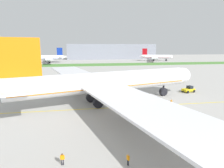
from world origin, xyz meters
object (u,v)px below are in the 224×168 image
(ground_crew_marshaller_front, at_px, (171,102))
(parked_airliner_far_left, at_px, (47,58))
(parked_airliner_far_centre, at_px, (155,57))
(pushback_tug, at_px, (189,89))
(ground_crew_wingwalker_port, at_px, (128,158))
(airliner_foreground, at_px, (105,82))
(ground_crew_wingwalker_starboard, at_px, (62,158))

(ground_crew_marshaller_front, height_order, parked_airliner_far_left, parked_airliner_far_left)
(parked_airliner_far_centre, bearing_deg, parked_airliner_far_left, -176.57)
(ground_crew_marshaller_front, bearing_deg, pushback_tug, 46.15)
(ground_crew_wingwalker_port, relative_size, parked_airliner_far_centre, 0.03)
(pushback_tug, relative_size, ground_crew_wingwalker_port, 3.66)
(pushback_tug, xyz_separation_m, ground_crew_wingwalker_port, (-29.84, -35.95, 0.02))
(airliner_foreground, distance_m, parked_airliner_far_left, 144.21)
(airliner_foreground, relative_size, parked_airliner_far_centre, 1.75)
(ground_crew_marshaller_front, bearing_deg, ground_crew_wingwalker_port, -127.00)
(ground_crew_marshaller_front, xyz_separation_m, parked_airliner_far_centre, (56.49, 151.05, 3.35))
(ground_crew_wingwalker_port, height_order, parked_airliner_far_left, parked_airliner_far_left)
(pushback_tug, bearing_deg, ground_crew_marshaller_front, -133.85)
(airliner_foreground, relative_size, pushback_tug, 15.78)
(ground_crew_marshaller_front, distance_m, parked_airliner_far_left, 153.93)
(pushback_tug, bearing_deg, airliner_foreground, -164.14)
(ground_crew_wingwalker_port, distance_m, ground_crew_marshaller_front, 28.40)
(parked_airliner_far_centre, bearing_deg, pushback_tug, -107.61)
(parked_airliner_far_centre, bearing_deg, ground_crew_wingwalker_starboard, -115.41)
(ground_crew_wingwalker_port, xyz_separation_m, ground_crew_wingwalker_starboard, (-8.25, 1.45, 0.01))
(ground_crew_wingwalker_port, height_order, parked_airliner_far_centre, parked_airliner_far_centre)
(airliner_foreground, bearing_deg, ground_crew_wingwalker_port, -91.21)
(pushback_tug, bearing_deg, ground_crew_wingwalker_port, -129.69)
(pushback_tug, bearing_deg, parked_airliner_far_left, 116.60)
(airliner_foreground, distance_m, parked_airliner_far_centre, 163.32)
(ground_crew_wingwalker_starboard, bearing_deg, pushback_tug, 42.16)
(pushback_tug, xyz_separation_m, ground_crew_marshaller_front, (-12.75, -13.27, 0.10))
(pushback_tug, height_order, parked_airliner_far_centre, parked_airliner_far_centre)
(ground_crew_marshaller_front, relative_size, parked_airliner_far_left, 0.03)
(ground_crew_wingwalker_starboard, relative_size, parked_airliner_far_left, 0.03)
(airliner_foreground, height_order, ground_crew_wingwalker_port, airliner_foreground)
(ground_crew_wingwalker_port, distance_m, ground_crew_wingwalker_starboard, 8.38)
(airliner_foreground, bearing_deg, parked_airliner_far_left, 104.65)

